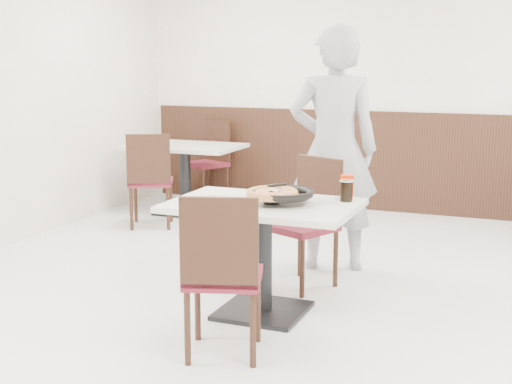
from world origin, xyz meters
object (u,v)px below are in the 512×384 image
at_px(side_plate, 207,201).
at_px(bg_chair_left_far, 205,162).
at_px(pizza_pan, 282,197).
at_px(red_cup, 347,187).
at_px(bg_table_left, 185,179).
at_px(diner_person, 334,150).
at_px(pizza, 272,195).
at_px(chair_far, 301,224).
at_px(chair_near, 224,273).
at_px(main_table, 263,258).
at_px(bg_chair_left_near, 151,180).
at_px(cola_glass, 346,191).

relative_size(side_plate, bg_chair_left_far, 0.21).
bearing_deg(side_plate, pizza_pan, 19.19).
bearing_deg(pizza_pan, red_cup, 42.38).
distance_m(red_cup, bg_table_left, 3.34).
xyz_separation_m(pizza_pan, diner_person, (0.00, 1.17, 0.17)).
relative_size(pizza_pan, pizza, 1.06).
relative_size(chair_far, pizza, 2.84).
xyz_separation_m(chair_near, diner_person, (0.09, 1.88, 0.49)).
relative_size(pizza_pan, bg_table_left, 0.29).
bearing_deg(red_cup, main_table, -144.94).
bearing_deg(red_cup, side_plate, -149.44).
xyz_separation_m(chair_near, red_cup, (0.43, 1.02, 0.35)).
xyz_separation_m(red_cup, bg_chair_left_far, (-2.46, 2.88, -0.35)).
height_order(chair_far, bg_chair_left_near, same).
relative_size(pizza_pan, bg_chair_left_far, 0.37).
distance_m(pizza, bg_chair_left_far, 3.86).
height_order(side_plate, bg_chair_left_near, bg_chair_left_near).
bearing_deg(pizza_pan, main_table, -173.30).
bearing_deg(bg_chair_left_near, pizza_pan, -67.14).
bearing_deg(pizza, red_cup, 42.73).
height_order(chair_far, diner_person, diner_person).
relative_size(chair_far, bg_chair_left_near, 1.00).
height_order(side_plate, bg_chair_left_far, bg_chair_left_far).
bearing_deg(bg_table_left, bg_chair_left_near, -91.73).
xyz_separation_m(side_plate, bg_table_left, (-1.61, 2.74, -0.38)).
relative_size(bg_chair_left_near, bg_chair_left_far, 1.00).
height_order(bg_chair_left_near, bg_chair_left_far, same).
bearing_deg(chair_near, pizza, 68.52).
xyz_separation_m(diner_person, bg_chair_left_near, (-2.09, 0.72, -0.49)).
relative_size(chair_near, diner_person, 0.49).
bearing_deg(bg_table_left, diner_person, -34.24).
height_order(cola_glass, bg_chair_left_far, bg_chair_left_far).
relative_size(chair_near, side_plate, 4.83).
bearing_deg(diner_person, bg_chair_left_far, -62.99).
relative_size(chair_near, chair_far, 1.00).
bearing_deg(side_plate, chair_far, 63.73).
xyz_separation_m(pizza, side_plate, (-0.41, -0.11, -0.05)).
bearing_deg(main_table, red_cup, 35.06).
relative_size(main_table, chair_far, 1.26).
height_order(pizza_pan, bg_table_left, pizza_pan).
height_order(chair_far, cola_glass, chair_far).
height_order(chair_near, diner_person, diner_person).
height_order(pizza_pan, cola_glass, cola_glass).
distance_m(chair_near, chair_far, 1.32).
distance_m(main_table, bg_chair_left_far, 3.78).
xyz_separation_m(pizza, bg_chair_left_far, (-2.07, 3.24, -0.34)).
bearing_deg(bg_chair_left_far, side_plate, 141.41).
relative_size(main_table, side_plate, 6.10).
bearing_deg(cola_glass, bg_chair_left_far, 129.97).
height_order(main_table, diner_person, diner_person).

